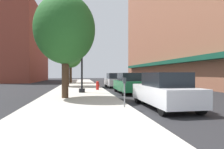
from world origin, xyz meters
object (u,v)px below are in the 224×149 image
(lamppost, at_px, (82,53))
(parking_meter_near, at_px, (124,88))
(tree_near, at_px, (67,44))
(tree_far, at_px, (65,30))
(car_green, at_px, (129,83))
(car_white, at_px, (164,91))
(fire_hydrant, at_px, (97,85))
(car_silver, at_px, (114,80))
(tree_mid, at_px, (71,54))

(lamppost, xyz_separation_m, parking_meter_near, (1.80, -6.94, -2.25))
(tree_near, distance_m, tree_far, 11.19)
(tree_near, xyz_separation_m, tree_far, (0.60, -11.15, -0.78))
(lamppost, height_order, tree_near, tree_near)
(car_green, bearing_deg, car_white, -91.13)
(car_green, bearing_deg, fire_hydrant, 132.62)
(parking_meter_near, bearing_deg, car_green, 73.77)
(lamppost, distance_m, parking_meter_near, 7.52)
(tree_far, distance_m, car_silver, 11.28)
(car_green, relative_size, car_silver, 1.00)
(lamppost, bearing_deg, car_silver, 59.72)
(car_white, bearing_deg, lamppost, 120.43)
(lamppost, bearing_deg, parking_meter_near, -75.46)
(parking_meter_near, bearing_deg, tree_mid, 98.61)
(tree_near, bearing_deg, car_green, -56.69)
(tree_mid, bearing_deg, car_silver, -60.50)
(tree_far, relative_size, car_white, 1.47)
(parking_meter_near, height_order, tree_far, tree_far)
(tree_far, relative_size, car_green, 1.47)
(tree_near, distance_m, car_silver, 7.04)
(tree_mid, distance_m, car_white, 23.72)
(parking_meter_near, bearing_deg, tree_near, 103.01)
(fire_hydrant, bearing_deg, parking_meter_near, -87.62)
(lamppost, relative_size, tree_near, 0.79)
(tree_near, bearing_deg, car_silver, -15.94)
(tree_far, bearing_deg, tree_mid, 91.89)
(tree_near, bearing_deg, tree_far, -86.91)
(parking_meter_near, distance_m, car_white, 1.96)
(lamppost, xyz_separation_m, car_white, (3.75, -6.76, -2.39))
(car_green, height_order, car_silver, same)
(tree_near, relative_size, car_white, 1.73)
(fire_hydrant, bearing_deg, lamppost, -122.92)
(car_silver, bearing_deg, fire_hydrant, -117.14)
(fire_hydrant, xyz_separation_m, tree_near, (-3.06, 5.77, 4.54))
(parking_meter_near, xyz_separation_m, car_white, (1.95, 0.18, -0.14))
(tree_mid, xyz_separation_m, car_green, (5.42, -16.25, -3.85))
(car_silver, bearing_deg, tree_near, 165.76)
(parking_meter_near, height_order, tree_near, tree_near)
(tree_far, bearing_deg, car_white, -36.72)
(car_white, bearing_deg, car_green, 91.41)
(lamppost, xyz_separation_m, tree_near, (-1.64, 7.96, 1.86))
(car_white, height_order, car_silver, same)
(car_white, bearing_deg, tree_far, 144.68)
(car_green, bearing_deg, tree_mid, 107.33)
(fire_hydrant, bearing_deg, car_white, -75.41)
(lamppost, bearing_deg, tree_near, 101.65)
(tree_mid, bearing_deg, parking_meter_near, -81.39)
(car_green, bearing_deg, parking_meter_near, -107.36)
(tree_mid, height_order, car_white, tree_mid)
(tree_far, bearing_deg, fire_hydrant, 65.42)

